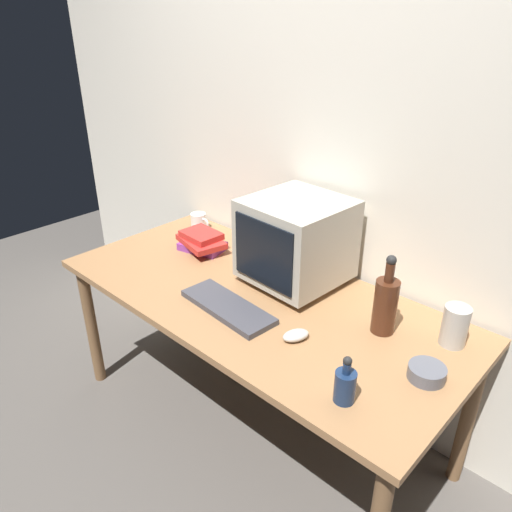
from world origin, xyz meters
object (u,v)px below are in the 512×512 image
at_px(crt_monitor, 296,241).
at_px(metal_canister, 455,326).
at_px(computer_mouse, 296,335).
at_px(mug, 199,222).
at_px(bottle_tall, 385,304).
at_px(keyboard, 228,307).
at_px(cd_spindle, 426,373).
at_px(bottle_short, 345,385).
at_px(book_stack, 202,241).

xyz_separation_m(crt_monitor, metal_canister, (0.68, 0.04, -0.12)).
relative_size(crt_monitor, computer_mouse, 4.06).
distance_m(crt_monitor, mug, 0.74).
bearing_deg(crt_monitor, bottle_tall, -7.74).
height_order(keyboard, computer_mouse, computer_mouse).
bearing_deg(crt_monitor, metal_canister, 2.96).
xyz_separation_m(keyboard, cd_spindle, (0.75, 0.15, 0.01)).
height_order(mug, metal_canister, metal_canister).
bearing_deg(metal_canister, cd_spindle, -85.52).
relative_size(bottle_short, cd_spindle, 1.35).
bearing_deg(bottle_short, bottle_tall, 104.43).
xyz_separation_m(book_stack, metal_canister, (1.21, 0.10, 0.03)).
relative_size(crt_monitor, bottle_tall, 1.32).
bearing_deg(bottle_short, keyboard, 170.23).
relative_size(crt_monitor, bottle_short, 2.51).
height_order(bottle_tall, book_stack, bottle_tall).
height_order(computer_mouse, cd_spindle, cd_spindle).
xyz_separation_m(mug, metal_canister, (1.41, -0.05, 0.03)).
height_order(bottle_tall, bottle_short, bottle_tall).
bearing_deg(keyboard, mug, 151.50).
distance_m(computer_mouse, mug, 1.07).
bearing_deg(keyboard, bottle_short, -5.39).
height_order(bottle_short, metal_canister, bottle_short).
distance_m(bottle_tall, mug, 1.20).
bearing_deg(keyboard, cd_spindle, 15.94).
height_order(crt_monitor, computer_mouse, crt_monitor).
distance_m(crt_monitor, bottle_short, 0.74).
bearing_deg(metal_canister, bottle_short, -103.34).
relative_size(keyboard, mug, 3.50).
xyz_separation_m(bottle_tall, bottle_short, (0.10, -0.40, -0.06)).
xyz_separation_m(keyboard, bottle_short, (0.62, -0.11, 0.05)).
height_order(bottle_tall, cd_spindle, bottle_tall).
relative_size(crt_monitor, cd_spindle, 3.38).
xyz_separation_m(crt_monitor, bottle_short, (0.57, -0.46, -0.13)).
height_order(keyboard, bottle_tall, bottle_tall).
bearing_deg(crt_monitor, book_stack, -172.47).
bearing_deg(crt_monitor, computer_mouse, -50.10).
distance_m(bottle_tall, book_stack, 0.99).
distance_m(crt_monitor, computer_mouse, 0.46).
height_order(book_stack, mug, book_stack).
xyz_separation_m(mug, cd_spindle, (1.43, -0.28, -0.02)).
relative_size(mug, metal_canister, 0.80).
distance_m(mug, cd_spindle, 1.46).
relative_size(keyboard, bottle_tall, 1.36).
distance_m(keyboard, cd_spindle, 0.77).
distance_m(keyboard, metal_canister, 0.83).
relative_size(cd_spindle, metal_canister, 0.80).
height_order(computer_mouse, bottle_tall, bottle_tall).
distance_m(bottle_short, cd_spindle, 0.30).
xyz_separation_m(bottle_short, book_stack, (-1.09, 0.39, -0.01)).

